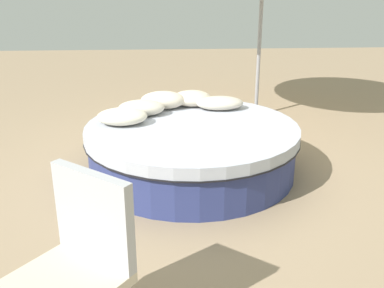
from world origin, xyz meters
name	(u,v)px	position (x,y,z in m)	size (l,w,h in m)	color
ground_plane	(192,171)	(0.00, 0.00, 0.00)	(16.00, 16.00, 0.00)	#9E8466
round_bed	(192,148)	(0.00, 0.00, 0.26)	(2.12, 2.12, 0.50)	navy
throw_pillow_0	(220,103)	(0.34, 0.54, 0.57)	(0.52, 0.30, 0.14)	beige
throw_pillow_1	(192,98)	(0.04, 0.71, 0.58)	(0.44, 0.35, 0.17)	beige
throw_pillow_2	(163,100)	(-0.29, 0.60, 0.59)	(0.49, 0.31, 0.20)	beige
throw_pillow_3	(141,108)	(-0.51, 0.37, 0.58)	(0.49, 0.31, 0.16)	beige
throw_pillow_4	(122,116)	(-0.69, 0.08, 0.58)	(0.50, 0.36, 0.16)	beige
patio_chair	(78,255)	(-0.71, -2.24, 0.56)	(0.72, 0.72, 0.98)	#B7B7BC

